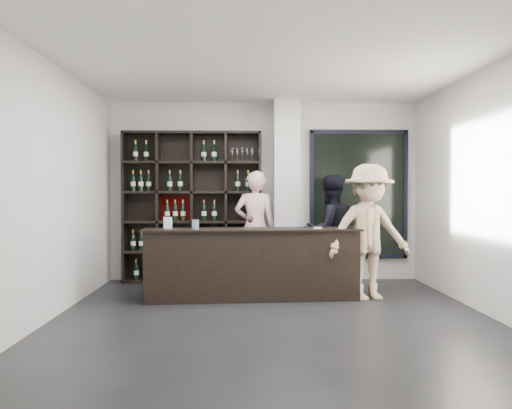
{
  "coord_description": "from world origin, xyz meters",
  "views": [
    {
      "loc": [
        -0.34,
        -6.11,
        1.43
      ],
      "look_at": [
        -0.17,
        1.1,
        1.27
      ],
      "focal_mm": 38.0,
      "sensor_mm": 36.0,
      "label": 1
    }
  ],
  "objects_px": {
    "tasting_counter": "(252,264)",
    "customer": "(369,232)",
    "taster_black": "(330,232)",
    "wine_shelf": "(192,207)",
    "taster_pink": "(255,227)"
  },
  "relations": [
    {
      "from": "tasting_counter",
      "to": "customer",
      "type": "xyz_separation_m",
      "value": [
        1.56,
        -0.05,
        0.43
      ]
    },
    {
      "from": "taster_black",
      "to": "customer",
      "type": "height_order",
      "value": "customer"
    },
    {
      "from": "taster_black",
      "to": "customer",
      "type": "xyz_separation_m",
      "value": [
        0.39,
        -0.81,
        0.06
      ]
    },
    {
      "from": "tasting_counter",
      "to": "wine_shelf",
      "type": "bearing_deg",
      "value": 118.71
    },
    {
      "from": "tasting_counter",
      "to": "taster_pink",
      "type": "bearing_deg",
      "value": 83.22
    },
    {
      "from": "wine_shelf",
      "to": "customer",
      "type": "relative_size",
      "value": 1.33
    },
    {
      "from": "customer",
      "to": "tasting_counter",
      "type": "bearing_deg",
      "value": 163.86
    },
    {
      "from": "taster_pink",
      "to": "customer",
      "type": "bearing_deg",
      "value": 135.56
    },
    {
      "from": "tasting_counter",
      "to": "taster_black",
      "type": "distance_m",
      "value": 1.45
    },
    {
      "from": "wine_shelf",
      "to": "tasting_counter",
      "type": "xyz_separation_m",
      "value": [
        0.93,
        -1.47,
        -0.72
      ]
    },
    {
      "from": "wine_shelf",
      "to": "taster_pink",
      "type": "relative_size",
      "value": 1.36
    },
    {
      "from": "wine_shelf",
      "to": "taster_black",
      "type": "relative_size",
      "value": 1.42
    },
    {
      "from": "wine_shelf",
      "to": "taster_black",
      "type": "distance_m",
      "value": 2.24
    },
    {
      "from": "customer",
      "to": "wine_shelf",
      "type": "bearing_deg",
      "value": 134.37
    },
    {
      "from": "taster_black",
      "to": "tasting_counter",
      "type": "bearing_deg",
      "value": 12.8
    }
  ]
}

